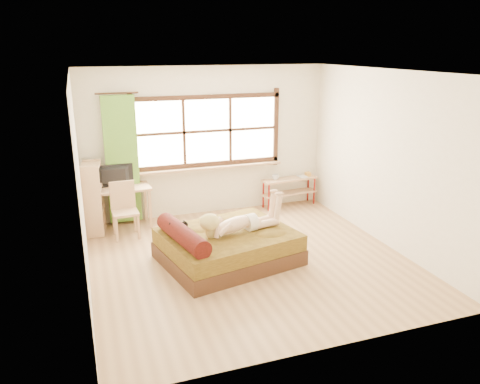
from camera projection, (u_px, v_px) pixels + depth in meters
name	position (u px, v px, depth m)	size (l,w,h in m)	color
floor	(249.00, 260.00, 6.90)	(4.50, 4.50, 0.00)	#9E754C
ceiling	(251.00, 72.00, 6.10)	(4.50, 4.50, 0.00)	white
wall_back	(207.00, 142.00, 8.53)	(4.50, 4.50, 0.00)	silver
wall_front	(331.00, 229.00, 4.47)	(4.50, 4.50, 0.00)	silver
wall_left	(80.00, 187.00, 5.80)	(4.50, 4.50, 0.00)	silver
wall_right	(387.00, 159.00, 7.20)	(4.50, 4.50, 0.00)	silver
window	(208.00, 133.00, 8.45)	(2.80, 0.16, 1.46)	#FFEDBF
curtain	(122.00, 160.00, 8.00)	(0.55, 0.10, 2.20)	#458624
bed	(225.00, 246.00, 6.79)	(2.09, 1.81, 0.69)	black
woman	(239.00, 214.00, 6.67)	(1.27, 0.36, 0.55)	#D6AB8A
kitten	(177.00, 228.00, 6.58)	(0.27, 0.11, 0.22)	black
desk	(116.00, 193.00, 7.94)	(1.18, 0.58, 0.72)	tan
monitor	(114.00, 176.00, 7.90)	(0.66, 0.09, 0.38)	black
chair	(124.00, 206.00, 7.68)	(0.42, 0.42, 0.91)	tan
pipe_shelf	(290.00, 185.00, 9.15)	(1.14, 0.39, 0.63)	tan
cup	(275.00, 177.00, 8.99)	(0.13, 0.13, 0.10)	gray
book	(299.00, 177.00, 9.16)	(0.16, 0.22, 0.02)	gray
bookshelf	(93.00, 198.00, 7.73)	(0.36, 0.56, 1.21)	tan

